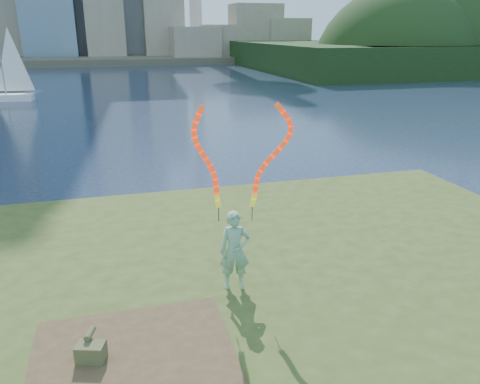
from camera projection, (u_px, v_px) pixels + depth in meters
name	position (u px, v px, depth m)	size (l,w,h in m)	color
ground	(223.00, 287.00, 11.11)	(320.00, 320.00, 0.00)	#18243C
grassy_knoll	(251.00, 331.00, 8.91)	(20.00, 18.00, 0.80)	#374619
dirt_patch	(134.00, 362.00, 7.38)	(3.20, 3.00, 0.02)	#47331E
far_shore	(118.00, 57.00, 97.51)	(320.00, 40.00, 1.20)	#504B3B
wooded_hill	(478.00, 65.00, 80.61)	(78.00, 50.00, 63.00)	black
woman_with_ribbons	(235.00, 223.00, 9.12)	(2.02, 0.57, 4.02)	#227E49
canvas_bag	(91.00, 351.00, 7.37)	(0.51, 0.57, 0.42)	#474B2A
sailboat	(8.00, 87.00, 40.12)	(4.64, 1.79, 6.98)	white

